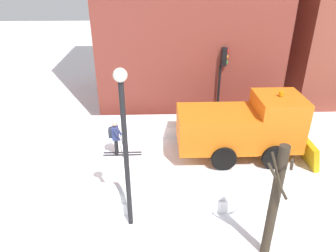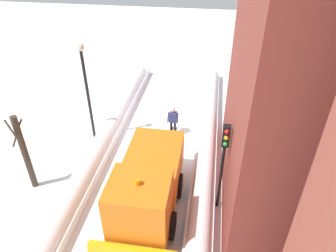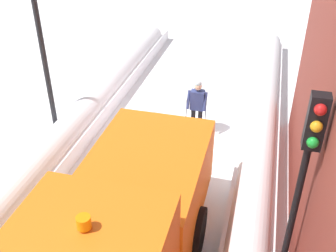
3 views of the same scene
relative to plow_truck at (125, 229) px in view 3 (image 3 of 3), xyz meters
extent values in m
cube|color=orange|center=(0.00, -1.32, -0.08)|extent=(2.30, 3.40, 1.60)
cylinder|color=orange|center=(0.00, 1.38, 1.54)|extent=(0.20, 0.20, 0.18)
cylinder|color=black|center=(-1.15, -1.12, -0.93)|extent=(0.25, 1.10, 1.10)
cylinder|color=black|center=(1.15, -1.12, -0.93)|extent=(0.25, 1.10, 1.10)
cylinder|color=black|center=(-0.34, -5.85, -1.07)|extent=(0.14, 0.14, 0.82)
cylinder|color=black|center=(-0.12, -5.85, -1.07)|extent=(0.14, 0.14, 0.82)
cube|color=navy|center=(-0.23, -5.85, -0.35)|extent=(0.42, 0.26, 0.62)
cube|color=#262D38|center=(-0.23, -6.06, -0.32)|extent=(0.32, 0.16, 0.44)
sphere|color=tan|center=(-0.23, -5.85, 0.12)|extent=(0.24, 0.24, 0.24)
sphere|color=silver|center=(-0.23, -5.85, 0.22)|extent=(0.22, 0.22, 0.22)
cylinder|color=navy|center=(-0.49, -5.75, -0.32)|extent=(0.09, 0.33, 0.56)
cylinder|color=navy|center=(0.03, -5.75, -0.32)|extent=(0.09, 0.33, 0.56)
cube|color=black|center=(-0.34, -5.60, -1.46)|extent=(0.09, 1.80, 0.03)
cube|color=black|center=(-0.12, -5.60, -1.46)|extent=(0.09, 1.80, 0.03)
cylinder|color=#262628|center=(-0.53, -5.63, -0.88)|extent=(0.02, 0.19, 1.19)
cylinder|color=#262628|center=(0.07, -5.63, -0.88)|extent=(0.02, 0.19, 1.19)
cylinder|color=black|center=(-2.90, -0.72, 0.23)|extent=(0.12, 0.12, 3.42)
cube|color=black|center=(-2.90, -0.58, 2.39)|extent=(0.28, 0.24, 0.90)
sphere|color=red|center=(-2.90, -0.45, 2.67)|extent=(0.18, 0.18, 0.18)
sphere|color=gold|center=(-2.90, -0.45, 2.39)|extent=(0.18, 0.18, 0.18)
sphere|color=green|center=(-2.90, -0.45, 2.11)|extent=(0.18, 0.18, 0.18)
cylinder|color=black|center=(4.22, -4.90, 1.09)|extent=(0.16, 0.16, 5.12)
camera|label=1|loc=(12.38, -3.91, 6.48)|focal=33.66mm
camera|label=2|loc=(-2.19, 8.87, 9.05)|focal=33.25mm
camera|label=3|loc=(-2.03, 4.78, 5.42)|focal=42.49mm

